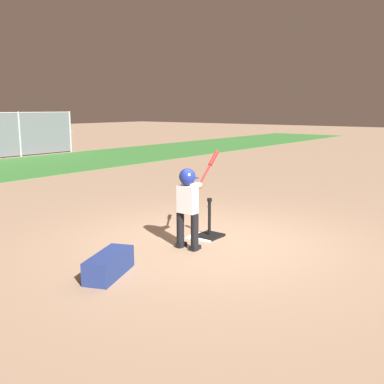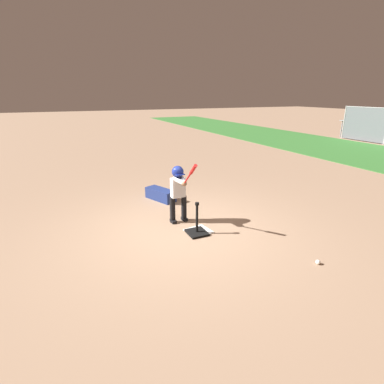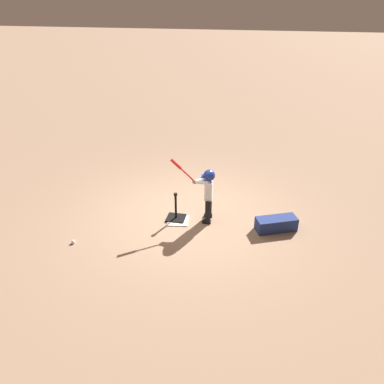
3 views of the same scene
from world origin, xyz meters
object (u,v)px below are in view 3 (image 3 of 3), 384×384
at_px(baseball, 73,242).
at_px(equipment_bag, 276,224).
at_px(batting_tee, 176,215).
at_px(batter_child, 207,189).

bearing_deg(baseball, equipment_bag, -161.97).
relative_size(batting_tee, batter_child, 0.46).
relative_size(baseball, equipment_bag, 0.09).
xyz_separation_m(batter_child, equipment_bag, (-1.48, 0.10, -0.63)).
height_order(batter_child, baseball, batter_child).
distance_m(batting_tee, baseball, 2.19).
xyz_separation_m(batting_tee, equipment_bag, (-2.14, -0.00, 0.05)).
xyz_separation_m(baseball, equipment_bag, (-3.92, -1.28, 0.10)).
bearing_deg(batter_child, batting_tee, 8.54).
relative_size(batter_child, baseball, 18.89).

